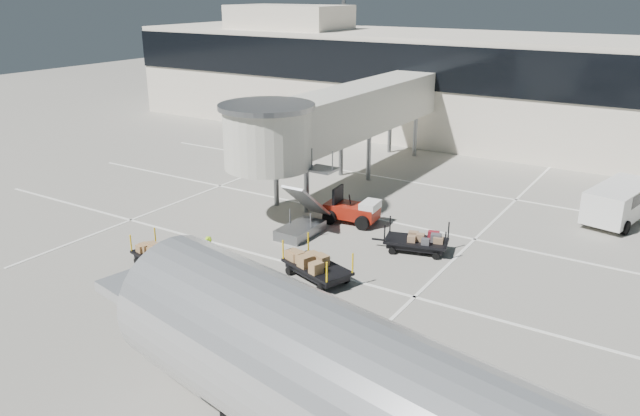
# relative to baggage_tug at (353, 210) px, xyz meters

# --- Properties ---
(ground) EXTENTS (140.00, 140.00, 0.00)m
(ground) POSITION_rel_baggage_tug_xyz_m (0.08, -7.88, -0.65)
(ground) COLOR #ABA799
(ground) RESTS_ON ground
(lane_markings) EXTENTS (40.00, 30.00, 0.02)m
(lane_markings) POSITION_rel_baggage_tug_xyz_m (-0.58, 1.45, -0.64)
(lane_markings) COLOR white
(lane_markings) RESTS_ON ground
(terminal) EXTENTS (64.00, 12.11, 15.20)m
(terminal) POSITION_rel_baggage_tug_xyz_m (-0.27, 22.06, 3.45)
(terminal) COLOR silver
(terminal) RESTS_ON ground
(jet_bridge) EXTENTS (5.70, 20.40, 6.03)m
(jet_bridge) POSITION_rel_baggage_tug_xyz_m (-3.89, 4.38, 3.63)
(jet_bridge) COLOR beige
(jet_bridge) RESTS_ON ground
(baggage_tug) EXTENTS (2.87, 1.99, 1.80)m
(baggage_tug) POSITION_rel_baggage_tug_xyz_m (0.00, 0.00, 0.00)
(baggage_tug) COLOR maroon
(baggage_tug) RESTS_ON ground
(suitcase_cart) EXTENTS (3.55, 2.09, 1.36)m
(suitcase_cart) POSITION_rel_baggage_tug_xyz_m (4.28, -1.70, -0.17)
(suitcase_cart) COLOR black
(suitcase_cart) RESTS_ON ground
(box_cart_near) EXTENTS (3.75, 2.37, 1.45)m
(box_cart_near) POSITION_rel_baggage_tug_xyz_m (2.08, -6.54, -0.06)
(box_cart_near) COLOR black
(box_cart_near) RESTS_ON ground
(box_cart_far) EXTENTS (3.35, 1.88, 1.28)m
(box_cart_far) POSITION_rel_baggage_tug_xyz_m (-4.38, -9.11, -0.15)
(box_cart_far) COLOR black
(box_cart_far) RESTS_ON ground
(ground_worker) EXTENTS (0.71, 0.57, 1.70)m
(ground_worker) POSITION_rel_baggage_tug_xyz_m (-2.04, -8.59, 0.20)
(ground_worker) COLOR #A6EA18
(ground_worker) RESTS_ON ground
(minivan) EXTENTS (3.02, 5.33, 1.90)m
(minivan) POSITION_rel_baggage_tug_xyz_m (11.46, 7.66, 0.49)
(minivan) COLOR white
(minivan) RESTS_ON ground
(belt_loader) EXTENTS (4.16, 2.83, 1.88)m
(belt_loader) POSITION_rel_baggage_tug_xyz_m (-17.03, 16.11, 0.06)
(belt_loader) COLOR maroon
(belt_loader) RESTS_ON ground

